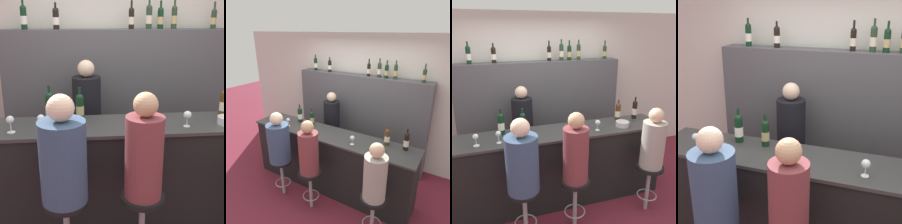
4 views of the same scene
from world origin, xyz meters
TOP-DOWN VIEW (x-y plane):
  - ground_plane at (0.00, 0.00)m, footprint 16.00×16.00m
  - wall_back at (0.00, 1.60)m, footprint 6.40×0.05m
  - bar_counter at (0.00, 0.26)m, footprint 2.90×0.56m
  - back_bar_cabinet at (0.00, 1.38)m, footprint 2.72×0.28m
  - wine_bottle_counter_0 at (-0.73, 0.40)m, footprint 0.08×0.08m
  - wine_bottle_counter_1 at (-0.46, 0.40)m, footprint 0.07×0.07m
  - wine_bottle_counter_2 at (0.93, 0.40)m, footprint 0.08×0.08m
  - wine_bottle_counter_3 at (1.21, 0.40)m, footprint 0.07×0.07m
  - wine_bottle_backbar_0 at (-1.07, 1.38)m, footprint 0.07×0.07m
  - wine_bottle_backbar_1 at (-0.71, 1.38)m, footprint 0.07×0.07m
  - wine_bottle_backbar_2 at (0.16, 1.38)m, footprint 0.07×0.07m
  - wine_bottle_backbar_3 at (0.37, 1.38)m, footprint 0.07×0.07m
  - wine_bottle_backbar_4 at (0.51, 1.38)m, footprint 0.07×0.07m
  - wine_bottle_backbar_5 at (0.68, 1.38)m, footprint 0.07×0.07m
  - wine_bottle_backbar_6 at (1.16, 1.38)m, footprint 0.07×0.07m
  - wine_glass_0 at (-1.04, 0.14)m, footprint 0.07×0.07m
  - wine_glass_1 at (-0.78, 0.14)m, footprint 0.07×0.07m
  - wine_glass_2 at (0.49, 0.14)m, footprint 0.07×0.07m
  - metal_bowl at (0.87, 0.17)m, footprint 0.18×0.18m
  - bar_stool_left at (-0.58, -0.30)m, footprint 0.35×0.35m
  - guest_seated_left at (-0.58, -0.30)m, footprint 0.35×0.35m
  - bar_stool_middle at (0.02, -0.30)m, footprint 0.35×0.35m
  - guest_seated_middle at (0.02, -0.30)m, footprint 0.29×0.29m
  - bar_stool_right at (1.04, -0.30)m, footprint 0.35×0.35m
  - guest_seated_right at (1.04, -0.30)m, footprint 0.29×0.29m
  - bartender at (-0.39, 0.93)m, footprint 0.31×0.31m

SIDE VIEW (x-z plane):
  - ground_plane at x=0.00m, z-range 0.00..0.00m
  - bar_stool_left at x=-0.58m, z-range 0.18..0.83m
  - bar_stool_middle at x=0.02m, z-range 0.18..0.83m
  - bar_stool_right at x=1.04m, z-range 0.18..0.83m
  - bar_counter at x=0.00m, z-range 0.00..1.05m
  - bartender at x=-0.39m, z-range -0.06..1.48m
  - back_bar_cabinet at x=0.00m, z-range 0.00..1.82m
  - guest_seated_right at x=1.04m, z-range 0.61..1.38m
  - guest_seated_left at x=-0.58m, z-range 0.59..1.42m
  - guest_seated_middle at x=0.02m, z-range 0.61..1.43m
  - metal_bowl at x=0.87m, z-range 1.05..1.11m
  - wine_glass_2 at x=0.49m, z-range 1.08..1.22m
  - wine_glass_0 at x=-1.04m, z-range 1.08..1.23m
  - wine_glass_1 at x=-0.78m, z-range 1.08..1.23m
  - wine_bottle_counter_1 at x=-0.46m, z-range 1.02..1.33m
  - wine_bottle_counter_2 at x=0.93m, z-range 1.02..1.33m
  - wine_bottle_counter_3 at x=1.21m, z-range 1.02..1.35m
  - wine_bottle_counter_0 at x=-0.73m, z-range 1.02..1.36m
  - wall_back at x=0.00m, z-range 0.00..2.60m
  - wine_bottle_backbar_6 at x=1.16m, z-range 1.79..2.10m
  - wine_bottle_backbar_1 at x=-0.71m, z-range 1.80..2.10m
  - wine_bottle_backbar_2 at x=0.16m, z-range 1.79..2.11m
  - wine_bottle_backbar_4 at x=0.51m, z-range 1.79..2.11m
  - wine_bottle_backbar_5 at x=0.68m, z-range 1.80..2.12m
  - wine_bottle_backbar_0 at x=-1.07m, z-range 1.80..2.12m
  - wine_bottle_backbar_3 at x=0.37m, z-range 1.79..2.13m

